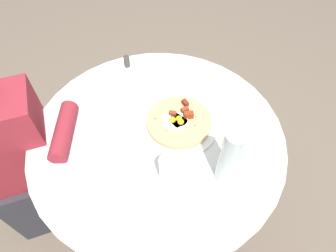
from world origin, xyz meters
name	(u,v)px	position (x,y,z in m)	size (l,w,h in m)	color
ground_plane	(161,205)	(0.00, 0.00, 0.00)	(6.00, 6.00, 0.00)	#6B5B4C
dining_table	(158,156)	(0.00, 0.00, 0.57)	(1.02, 1.02, 0.74)	silver
person_seated	(21,166)	(-0.61, 0.20, 0.51)	(0.53, 0.36, 1.14)	#2D2D33
pizza_plate	(179,124)	(0.10, 0.01, 0.75)	(0.32, 0.32, 0.01)	white
breakfast_pizza	(179,121)	(0.10, 0.01, 0.77)	(0.26, 0.26, 0.05)	tan
bread_plate	(110,130)	(-0.17, 0.08, 0.75)	(0.16, 0.16, 0.01)	silver
napkin	(114,177)	(-0.21, -0.14, 0.74)	(0.17, 0.14, 0.00)	white
fork	(116,172)	(-0.20, -0.12, 0.75)	(0.18, 0.01, 0.01)	silver
knife	(113,181)	(-0.22, -0.15, 0.75)	(0.18, 0.01, 0.01)	silver
water_glass	(169,169)	(-0.02, -0.20, 0.80)	(0.07, 0.07, 0.11)	silver
water_bottle	(230,157)	(0.17, -0.26, 0.87)	(0.07, 0.07, 0.25)	silver
salt_shaker	(120,82)	(-0.07, 0.31, 0.77)	(0.03, 0.03, 0.05)	white
pepper_shaker	(127,61)	(-0.01, 0.44, 0.77)	(0.03, 0.03, 0.06)	#3F3833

